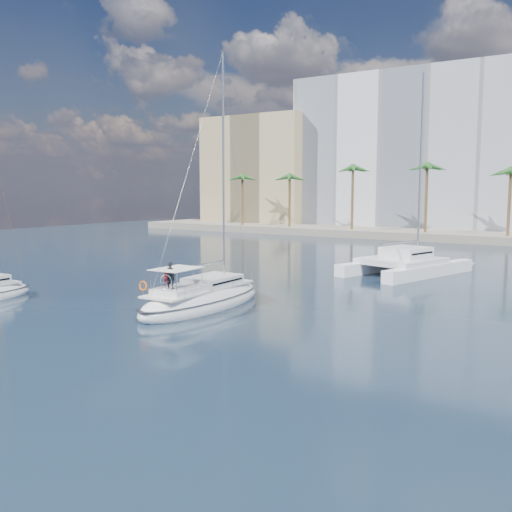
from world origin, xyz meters
The scene contains 9 objects.
ground centered at (0.00, 0.00, 0.00)m, with size 160.00×160.00×0.00m, color black.
quay centered at (0.00, 61.00, 0.60)m, with size 120.00×14.00×1.20m, color gray.
building_modern centered at (-12.00, 73.00, 14.00)m, with size 42.00×16.00×28.00m, color silver.
building_tan_left centered at (-42.00, 69.00, 11.00)m, with size 22.00×14.00×22.00m, color tan.
palm_left centered at (-34.00, 57.00, 10.28)m, with size 3.60×3.60×12.30m.
palm_centre centered at (0.00, 57.00, 10.28)m, with size 3.60×3.60×12.30m.
main_sloop centered at (-2.95, -0.70, 0.54)m, with size 4.03×12.04×17.78m.
catamaran centered at (3.46, 21.18, 1.16)m, with size 9.60×13.91×18.37m.
seagull centered at (-2.15, 2.55, 0.66)m, with size 1.16×0.50×0.21m.
Camera 1 is at (20.30, -30.05, 7.85)m, focal length 40.00 mm.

